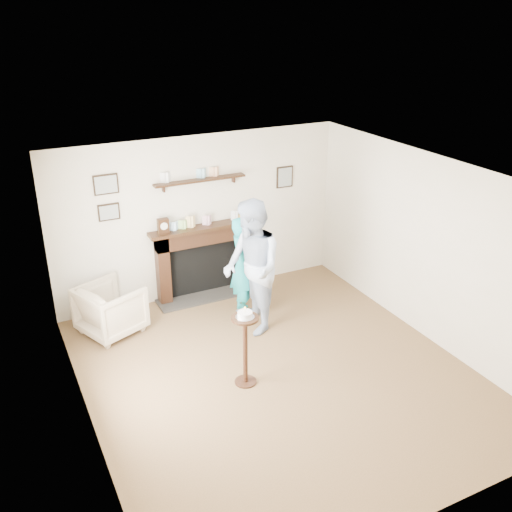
% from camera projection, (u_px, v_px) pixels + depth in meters
% --- Properties ---
extents(ground, '(5.00, 5.00, 0.00)m').
position_uv_depth(ground, '(277.00, 373.00, 7.08)').
color(ground, brown).
rests_on(ground, ground).
extents(room_shell, '(4.54, 5.02, 2.52)m').
position_uv_depth(room_shell, '(252.00, 234.00, 6.99)').
color(room_shell, beige).
rests_on(room_shell, ground).
extents(armchair, '(1.01, 0.99, 0.71)m').
position_uv_depth(armchair, '(113.00, 331.00, 7.98)').
color(armchair, '#C2A990').
rests_on(armchair, ground).
extents(man, '(0.81, 0.99, 1.88)m').
position_uv_depth(man, '(252.00, 328.00, 8.08)').
color(man, silver).
rests_on(man, ground).
extents(woman, '(0.42, 0.59, 1.50)m').
position_uv_depth(woman, '(243.00, 312.00, 8.49)').
color(woman, teal).
rests_on(woman, ground).
extents(pedestal_table, '(0.32, 0.32, 1.04)m').
position_uv_depth(pedestal_table, '(245.00, 337.00, 6.65)').
color(pedestal_table, black).
rests_on(pedestal_table, ground).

